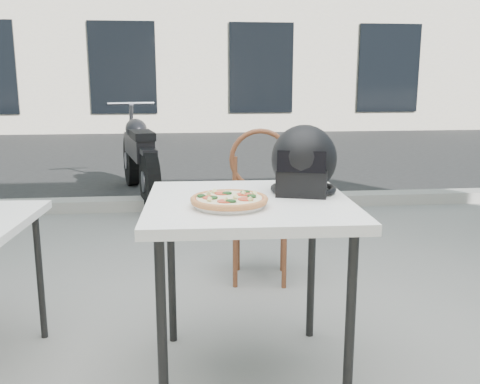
{
  "coord_description": "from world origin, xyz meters",
  "views": [
    {
      "loc": [
        -0.29,
        -2.57,
        1.36
      ],
      "look_at": [
        -0.06,
        -0.39,
        0.89
      ],
      "focal_mm": 40.0,
      "sensor_mm": 36.0,
      "label": 1
    }
  ],
  "objects": [
    {
      "name": "ground",
      "position": [
        0.0,
        0.0,
        0.0
      ],
      "size": [
        80.0,
        80.0,
        0.0
      ],
      "primitive_type": "plane",
      "color": "gray",
      "rests_on": "ground"
    },
    {
      "name": "curb",
      "position": [
        0.0,
        3.0,
        0.06
      ],
      "size": [
        30.0,
        0.25,
        0.12
      ],
      "primitive_type": "cube",
      "color": "gray",
      "rests_on": "ground"
    },
    {
      "name": "plate",
      "position": [
        -0.11,
        -0.44,
        0.85
      ],
      "size": [
        0.32,
        0.32,
        0.02
      ],
      "rotation": [
        0.0,
        0.0,
        -0.09
      ],
      "color": "white",
      "rests_on": "cafe_table_main"
    },
    {
      "name": "helmet",
      "position": [
        0.26,
        -0.19,
        0.98
      ],
      "size": [
        0.38,
        0.39,
        0.31
      ],
      "rotation": [
        0.0,
        0.0,
        -0.3
      ],
      "color": "black",
      "rests_on": "cafe_table_main"
    },
    {
      "name": "cafe_table_main",
      "position": [
        -0.01,
        -0.32,
        0.76
      ],
      "size": [
        0.91,
        0.91,
        0.84
      ],
      "rotation": [
        0.0,
        0.0,
        -0.03
      ],
      "color": "white",
      "rests_on": "ground"
    },
    {
      "name": "pizza",
      "position": [
        -0.11,
        -0.44,
        0.87
      ],
      "size": [
        0.42,
        0.42,
        0.04
      ],
      "rotation": [
        0.0,
        0.0,
        0.4
      ],
      "color": "#CD844B",
      "rests_on": "plate"
    },
    {
      "name": "building_across",
      "position": [
        -0.0,
        13.99,
        3.5
      ],
      "size": [
        16.0,
        6.06,
        7.0
      ],
      "color": "beige",
      "rests_on": "ground"
    },
    {
      "name": "motorcycle",
      "position": [
        -0.8,
        3.61,
        0.47
      ],
      "size": [
        0.68,
        2.13,
        1.07
      ],
      "rotation": [
        0.0,
        0.0,
        0.21
      ],
      "color": "black",
      "rests_on": "street_asphalt"
    },
    {
      "name": "cafe_chair_main",
      "position": [
        0.21,
        0.82,
        0.59
      ],
      "size": [
        0.46,
        0.46,
        1.05
      ],
      "rotation": [
        0.0,
        0.0,
        2.99
      ],
      "color": "brown",
      "rests_on": "ground"
    },
    {
      "name": "street_asphalt",
      "position": [
        0.0,
        7.0,
        0.0
      ],
      "size": [
        30.0,
        8.0,
        0.0
      ],
      "primitive_type": "cube",
      "color": "black",
      "rests_on": "ground"
    }
  ]
}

